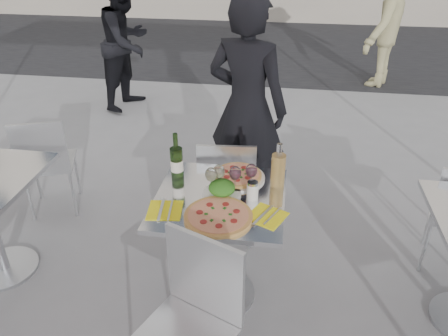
# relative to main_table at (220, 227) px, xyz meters

# --- Properties ---
(ground) EXTENTS (80.00, 80.00, 0.00)m
(ground) POSITION_rel_main_table_xyz_m (0.00, 0.00, -0.54)
(ground) COLOR slate
(street_asphalt) EXTENTS (24.00, 5.00, 0.00)m
(street_asphalt) POSITION_rel_main_table_xyz_m (0.00, 6.50, -0.54)
(street_asphalt) COLOR black
(street_asphalt) RESTS_ON ground
(main_table) EXTENTS (0.72, 0.72, 0.75)m
(main_table) POSITION_rel_main_table_xyz_m (0.00, 0.00, 0.00)
(main_table) COLOR #B7BABF
(main_table) RESTS_ON ground
(chair_far) EXTENTS (0.42, 0.43, 0.85)m
(chair_far) POSITION_rel_main_table_xyz_m (-0.04, 0.53, -0.04)
(chair_far) COLOR silver
(chair_far) RESTS_ON ground
(chair_near) EXTENTS (0.54, 0.55, 0.90)m
(chair_near) POSITION_rel_main_table_xyz_m (-0.03, -0.65, -0.01)
(chair_near) COLOR silver
(chair_near) RESTS_ON ground
(side_chair_lfar) EXTENTS (0.49, 0.50, 0.84)m
(side_chair_lfar) POSITION_rel_main_table_xyz_m (-1.46, 0.69, -0.04)
(side_chair_lfar) COLOR silver
(side_chair_lfar) RESTS_ON ground
(woman_diner) EXTENTS (0.72, 0.59, 1.72)m
(woman_diner) POSITION_rel_main_table_xyz_m (0.04, 1.06, 0.32)
(woman_diner) COLOR black
(woman_diner) RESTS_ON ground
(pedestrian_a) EXTENTS (0.79, 0.91, 1.60)m
(pedestrian_a) POSITION_rel_main_table_xyz_m (-1.63, 3.07, 0.26)
(pedestrian_a) COLOR black
(pedestrian_a) RESTS_ON ground
(pedestrian_b) EXTENTS (1.07, 1.30, 1.75)m
(pedestrian_b) POSITION_rel_main_table_xyz_m (1.57, 4.38, 0.34)
(pedestrian_b) COLOR tan
(pedestrian_b) RESTS_ON ground
(pizza_near) EXTENTS (0.36, 0.36, 0.02)m
(pizza_near) POSITION_rel_main_table_xyz_m (0.02, -0.20, 0.22)
(pizza_near) COLOR tan
(pizza_near) RESTS_ON main_table
(pizza_far) EXTENTS (0.33, 0.33, 0.03)m
(pizza_far) POSITION_rel_main_table_xyz_m (0.07, 0.22, 0.23)
(pizza_far) COLOR white
(pizza_far) RESTS_ON main_table
(salad_plate) EXTENTS (0.22, 0.22, 0.09)m
(salad_plate) POSITION_rel_main_table_xyz_m (0.01, 0.03, 0.25)
(salad_plate) COLOR white
(salad_plate) RESTS_ON main_table
(wine_bottle) EXTENTS (0.07, 0.08, 0.29)m
(wine_bottle) POSITION_rel_main_table_xyz_m (-0.28, 0.16, 0.32)
(wine_bottle) COLOR #2E501E
(wine_bottle) RESTS_ON main_table
(carafe) EXTENTS (0.08, 0.08, 0.29)m
(carafe) POSITION_rel_main_table_xyz_m (0.31, 0.13, 0.33)
(carafe) COLOR #E0B45F
(carafe) RESTS_ON main_table
(sugar_shaker) EXTENTS (0.06, 0.06, 0.11)m
(sugar_shaker) POSITION_rel_main_table_xyz_m (0.18, 0.01, 0.26)
(sugar_shaker) COLOR white
(sugar_shaker) RESTS_ON main_table
(wineglass_white_a) EXTENTS (0.07, 0.07, 0.16)m
(wineglass_white_a) POSITION_rel_main_table_xyz_m (-0.06, 0.04, 0.32)
(wineglass_white_a) COLOR white
(wineglass_white_a) RESTS_ON main_table
(wineglass_white_b) EXTENTS (0.07, 0.07, 0.16)m
(wineglass_white_b) POSITION_rel_main_table_xyz_m (-0.02, 0.08, 0.32)
(wineglass_white_b) COLOR white
(wineglass_white_b) RESTS_ON main_table
(wineglass_red_a) EXTENTS (0.07, 0.07, 0.16)m
(wineglass_red_a) POSITION_rel_main_table_xyz_m (0.07, 0.08, 0.32)
(wineglass_red_a) COLOR white
(wineglass_red_a) RESTS_ON main_table
(wineglass_red_b) EXTENTS (0.07, 0.07, 0.16)m
(wineglass_red_b) POSITION_rel_main_table_xyz_m (0.16, 0.12, 0.32)
(wineglass_red_b) COLOR white
(wineglass_red_b) RESTS_ON main_table
(napkin_left) EXTENTS (0.20, 0.20, 0.01)m
(napkin_left) POSITION_rel_main_table_xyz_m (-0.27, -0.17, 0.21)
(napkin_left) COLOR #FFF816
(napkin_left) RESTS_ON main_table
(napkin_right) EXTENTS (0.24, 0.24, 0.01)m
(napkin_right) POSITION_rel_main_table_xyz_m (0.27, -0.14, 0.21)
(napkin_right) COLOR #FFF816
(napkin_right) RESTS_ON main_table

